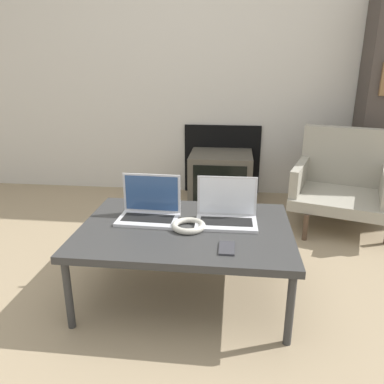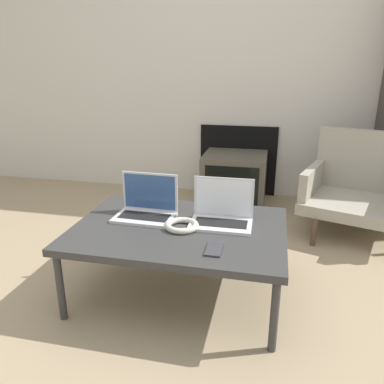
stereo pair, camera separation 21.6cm
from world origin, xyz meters
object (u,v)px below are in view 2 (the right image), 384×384
(phone, at_px, (214,250))
(tv, at_px, (234,178))
(laptop_left, at_px, (147,207))
(laptop_right, at_px, (222,213))
(headphones, at_px, (182,225))
(armchair, at_px, (357,184))

(phone, height_order, tv, tv)
(laptop_left, xyz_separation_m, tv, (0.33, 1.38, -0.22))
(laptop_right, bearing_deg, headphones, -150.10)
(laptop_left, xyz_separation_m, laptop_right, (0.41, 0.00, 0.00))
(headphones, bearing_deg, armchair, 47.22)
(headphones, relative_size, phone, 1.36)
(laptop_left, relative_size, armchair, 0.39)
(laptop_left, bearing_deg, tv, 78.37)
(phone, relative_size, armchair, 0.16)
(tv, bearing_deg, armchair, -21.99)
(armchair, bearing_deg, tv, 175.93)
(laptop_left, height_order, tv, laptop_left)
(laptop_right, xyz_separation_m, headphones, (-0.19, -0.11, -0.04))
(headphones, bearing_deg, laptop_left, 153.54)
(phone, distance_m, armchair, 1.56)
(laptop_left, distance_m, headphones, 0.25)
(phone, xyz_separation_m, tv, (-0.09, 1.69, -0.17))
(headphones, distance_m, phone, 0.28)
(phone, bearing_deg, armchair, 57.57)
(headphones, distance_m, tv, 1.51)
(laptop_right, height_order, phone, laptop_right)
(laptop_right, height_order, tv, laptop_right)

